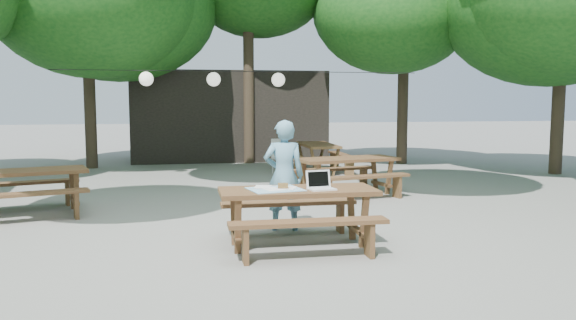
# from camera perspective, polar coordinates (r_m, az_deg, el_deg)

# --- Properties ---
(ground) EXTENTS (80.00, 80.00, 0.00)m
(ground) POSITION_cam_1_polar(r_m,az_deg,el_deg) (8.18, -3.75, -7.22)
(ground) COLOR slate
(ground) RESTS_ON ground
(pavilion) EXTENTS (6.00, 3.00, 2.80)m
(pavilion) POSITION_cam_1_polar(r_m,az_deg,el_deg) (18.47, -6.06, 4.51)
(pavilion) COLOR black
(pavilion) RESTS_ON ground
(main_picnic_table) EXTENTS (2.00, 1.58, 0.75)m
(main_picnic_table) POSITION_cam_1_polar(r_m,az_deg,el_deg) (7.26, 1.01, -5.77)
(main_picnic_table) COLOR #4F2E1C
(main_picnic_table) RESTS_ON ground
(picnic_table_nw) EXTENTS (2.28, 2.06, 0.75)m
(picnic_table_nw) POSITION_cam_1_polar(r_m,az_deg,el_deg) (10.16, -25.38, -2.97)
(picnic_table_nw) COLOR #4F2E1C
(picnic_table_nw) RESTS_ON ground
(picnic_table_ne) EXTENTS (2.19, 1.94, 0.75)m
(picnic_table_ne) POSITION_cam_1_polar(r_m,az_deg,el_deg) (11.24, 6.03, -1.61)
(picnic_table_ne) COLOR #4F2E1C
(picnic_table_ne) RESTS_ON ground
(picnic_table_far_e) EXTENTS (1.60, 2.01, 0.75)m
(picnic_table_far_e) POSITION_cam_1_polar(r_m,az_deg,el_deg) (14.84, 3.04, 0.26)
(picnic_table_far_e) COLOR #4F2E1C
(picnic_table_far_e) RESTS_ON ground
(woman) EXTENTS (0.64, 0.47, 1.60)m
(woman) POSITION_cam_1_polar(r_m,az_deg,el_deg) (8.11, -0.42, -1.57)
(woman) COLOR #6AA3C1
(woman) RESTS_ON ground
(plastic_chair) EXTENTS (0.54, 0.54, 0.90)m
(plastic_chair) POSITION_cam_1_polar(r_m,az_deg,el_deg) (14.49, -0.60, -0.39)
(plastic_chair) COLOR silver
(plastic_chair) RESTS_ON ground
(laptop) EXTENTS (0.37, 0.31, 0.24)m
(laptop) POSITION_cam_1_polar(r_m,az_deg,el_deg) (7.17, 3.29, -2.50)
(laptop) COLOR white
(laptop) RESTS_ON main_picnic_table
(tabletop_clutter) EXTENTS (0.75, 0.67, 0.08)m
(tabletop_clutter) POSITION_cam_1_polar(r_m,az_deg,el_deg) (7.16, -1.18, -2.90)
(tabletop_clutter) COLOR #3C9CCD
(tabletop_clutter) RESTS_ON main_picnic_table
(paper_lanterns) EXTENTS (9.00, 0.34, 0.38)m
(paper_lanterns) POSITION_cam_1_polar(r_m,az_deg,el_deg) (13.94, -7.51, 8.15)
(paper_lanterns) COLOR black
(paper_lanterns) RESTS_ON ground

